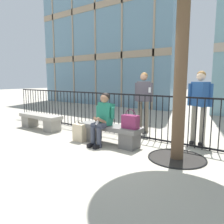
% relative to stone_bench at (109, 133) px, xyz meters
% --- Properties ---
extents(ground_plane, '(60.00, 60.00, 0.00)m').
position_rel_stone_bench_xyz_m(ground_plane, '(0.00, 0.00, -0.27)').
color(ground_plane, '#A8A091').
extents(stone_bench, '(1.60, 0.44, 0.45)m').
position_rel_stone_bench_xyz_m(stone_bench, '(0.00, 0.00, 0.00)').
color(stone_bench, slate).
rests_on(stone_bench, ground).
extents(seated_person_with_phone, '(0.52, 0.66, 1.21)m').
position_rel_stone_bench_xyz_m(seated_person_with_phone, '(-0.10, -0.13, 0.38)').
color(seated_person_with_phone, '#383D4C').
rests_on(seated_person_with_phone, ground).
extents(handbag_on_bench, '(0.36, 0.19, 0.43)m').
position_rel_stone_bench_xyz_m(handbag_on_bench, '(0.58, -0.01, 0.33)').
color(handbag_on_bench, '#7A234C').
rests_on(handbag_on_bench, stone_bench).
extents(shopping_bag, '(0.33, 0.16, 0.53)m').
position_rel_stone_bench_xyz_m(shopping_bag, '(-0.73, -0.27, -0.05)').
color(shopping_bag, beige).
rests_on(shopping_bag, ground).
extents(bystander_at_railing, '(0.55, 0.37, 1.71)m').
position_rel_stone_bench_xyz_m(bystander_at_railing, '(0.09, 1.47, 0.73)').
color(bystander_at_railing, '#6B6051').
rests_on(bystander_at_railing, ground).
extents(bystander_further_back, '(0.55, 0.39, 1.71)m').
position_rel_stone_bench_xyz_m(bystander_further_back, '(1.68, 1.25, 0.73)').
color(bystander_further_back, gray).
rests_on(bystander_further_back, ground).
extents(plaza_railing, '(9.79, 0.04, 1.14)m').
position_rel_stone_bench_xyz_m(plaza_railing, '(0.00, 0.84, 0.31)').
color(plaza_railing, black).
rests_on(plaza_railing, ground).
extents(stone_bench_far, '(1.60, 0.44, 0.45)m').
position_rel_stone_bench_xyz_m(stone_bench_far, '(-2.65, -0.01, 0.00)').
color(stone_bench_far, gray).
rests_on(stone_bench_far, ground).
extents(building_facade_left, '(9.22, 0.43, 9.00)m').
position_rel_stone_bench_xyz_m(building_facade_left, '(-5.50, 6.13, 4.24)').
color(building_facade_left, slate).
rests_on(building_facade_left, ground).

